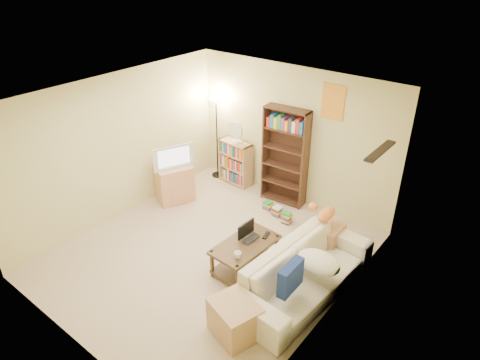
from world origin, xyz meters
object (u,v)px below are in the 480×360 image
object	(u,v)px
coffee_table	(245,252)
desk_fan	(236,132)
floor_lamp	(216,115)
tv_stand	(175,183)
tall_bookshelf	(285,154)
end_cabinet	(235,319)
laptop	(254,240)
television	(172,156)
side_table	(325,239)
short_bookshelf	(236,162)
mug	(238,255)
sofa	(304,273)
tabby_cat	(324,213)

from	to	relation	value
coffee_table	desk_fan	xyz separation A→B (m)	(-1.71, 1.92, 0.83)
coffee_table	floor_lamp	distance (m)	3.15
tv_stand	tall_bookshelf	bearing A→B (deg)	61.03
coffee_table	tv_stand	bearing A→B (deg)	164.47
tv_stand	floor_lamp	world-z (taller)	floor_lamp
coffee_table	tv_stand	size ratio (longest dim) A/B	1.52
tall_bookshelf	end_cabinet	world-z (taller)	tall_bookshelf
tall_bookshelf	laptop	bearing A→B (deg)	-74.30
laptop	desk_fan	world-z (taller)	desk_fan
desk_fan	television	bearing A→B (deg)	-113.87
coffee_table	side_table	size ratio (longest dim) A/B	2.04
coffee_table	tall_bookshelf	world-z (taller)	tall_bookshelf
coffee_table	short_bookshelf	world-z (taller)	short_bookshelf
coffee_table	end_cabinet	bearing A→B (deg)	-55.20
tall_bookshelf	side_table	xyz separation A→B (m)	(1.37, -0.90, -0.70)
end_cabinet	tall_bookshelf	bearing A→B (deg)	113.00
television	floor_lamp	distance (m)	1.29
side_table	coffee_table	bearing A→B (deg)	-124.69
tv_stand	short_bookshelf	world-z (taller)	short_bookshelf
mug	sofa	bearing A→B (deg)	28.23
floor_lamp	tabby_cat	bearing A→B (deg)	-18.20
laptop	tall_bookshelf	distance (m)	2.02
tv_stand	end_cabinet	xyz separation A→B (m)	(2.88, -1.79, -0.11)
tall_bookshelf	side_table	world-z (taller)	tall_bookshelf
desk_fan	laptop	bearing A→B (deg)	-45.40
mug	laptop	bearing A→B (deg)	97.93
sofa	floor_lamp	world-z (taller)	floor_lamp
mug	end_cabinet	size ratio (longest dim) A/B	0.22
mug	television	xyz separation A→B (m)	(-2.35, 1.06, 0.41)
floor_lamp	side_table	bearing A→B (deg)	-16.81
tall_bookshelf	short_bookshelf	distance (m)	1.24
side_table	end_cabinet	world-z (taller)	side_table
tv_stand	side_table	distance (m)	2.99
mug	desk_fan	distance (m)	2.96
television	end_cabinet	distance (m)	3.46
coffee_table	mug	distance (m)	0.40
end_cabinet	laptop	bearing A→B (deg)	116.96
tv_stand	end_cabinet	size ratio (longest dim) A/B	1.20
sofa	side_table	size ratio (longest dim) A/B	4.51
side_table	tabby_cat	bearing A→B (deg)	-120.71
tall_bookshelf	floor_lamp	bearing A→B (deg)	175.35
short_bookshelf	mug	bearing A→B (deg)	-45.25
floor_lamp	side_table	size ratio (longest dim) A/B	3.25
coffee_table	tall_bookshelf	bearing A→B (deg)	110.62
tv_stand	television	bearing A→B (deg)	0.00
mug	end_cabinet	xyz separation A→B (m)	(0.53, -0.72, -0.26)
laptop	tall_bookshelf	bearing A→B (deg)	20.32
sofa	laptop	distance (m)	0.88
laptop	end_cabinet	size ratio (longest dim) A/B	0.52
mug	end_cabinet	bearing A→B (deg)	-53.54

